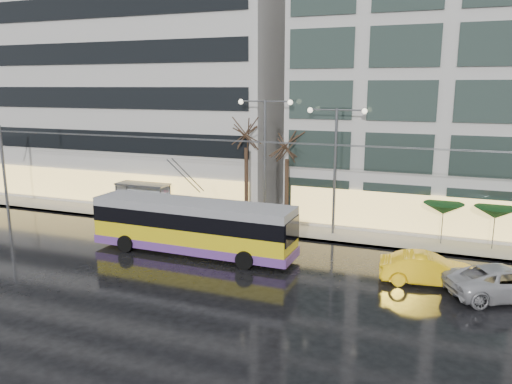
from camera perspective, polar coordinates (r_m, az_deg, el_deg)
The scene contains 18 objects.
ground at distance 27.81m, azimuth -10.66°, elevation -9.44°, with size 140.00×140.00×0.00m, color black.
sidewalk at distance 39.14m, azimuth 2.58°, elevation -2.80°, with size 80.00×10.00×0.15m, color gray.
kerb at distance 34.65m, azimuth 0.01°, elevation -4.76°, with size 80.00×0.10×0.15m, color slate.
building_left at distance 50.65m, azimuth -15.61°, elevation 12.81°, with size 34.00×14.00×22.00m, color #B9B6B1.
trolleybus at distance 30.69m, azimuth -7.24°, elevation -4.11°, with size 12.83×5.11×5.92m.
catenary at distance 33.03m, azimuth -2.30°, elevation 1.85°, with size 42.24×5.12×7.00m.
bus_shelter at distance 40.28m, azimuth -13.09°, elevation 0.08°, with size 4.20×1.60×2.51m.
street_lamp_near at distance 35.05m, azimuth 1.03°, elevation 5.32°, with size 3.96×0.36×9.03m.
street_lamp_far at distance 33.74m, azimuth 9.07°, elevation 4.44°, with size 3.96×0.36×8.53m.
tree_a at distance 35.66m, azimuth -1.14°, elevation 7.21°, with size 3.20×3.20×8.40m.
tree_b at distance 34.91m, azimuth 3.58°, elevation 5.95°, with size 3.20×3.20×7.70m.
parasol_a at distance 33.84m, azimuth 20.63°, elevation -1.80°, with size 2.50×2.50×2.65m.
parasol_b at distance 33.99m, azimuth 25.68°, elevation -2.16°, with size 2.50×2.50×2.65m.
taxi_b at distance 27.57m, azimuth 19.02°, elevation -8.34°, with size 1.69×4.85×1.60m, color yellow.
sedan_silver at distance 27.35m, azimuth 26.62°, elevation -9.17°, with size 2.62×5.69×1.58m, color #A8A7AC.
pedestrian_a at distance 38.61m, azimuth -10.31°, elevation -0.87°, with size 1.21×1.22×2.19m.
pedestrian_b at distance 39.61m, azimuth -6.56°, elevation -1.25°, with size 1.08×1.00×1.77m.
pedestrian_c at distance 39.94m, azimuth -15.19°, elevation -1.12°, with size 1.29×0.86×2.11m.
Camera 1 is at (13.76, -21.97, 10.08)m, focal length 35.00 mm.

